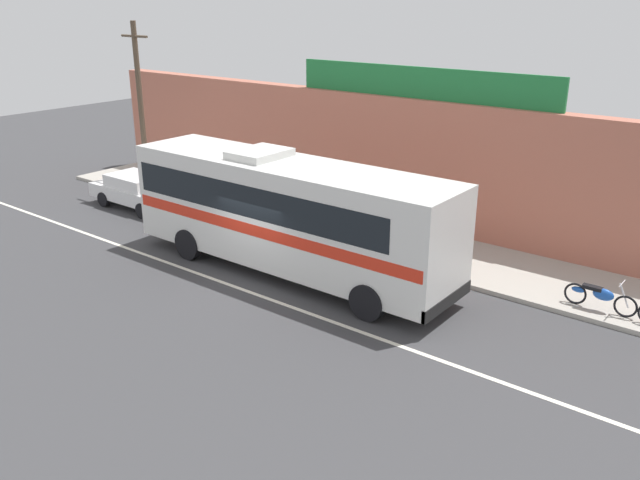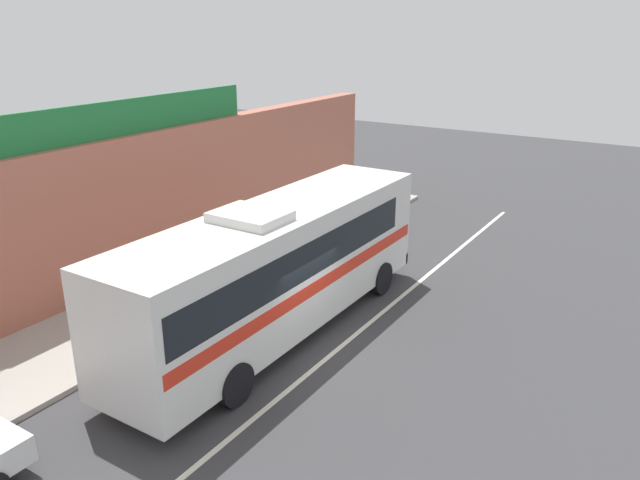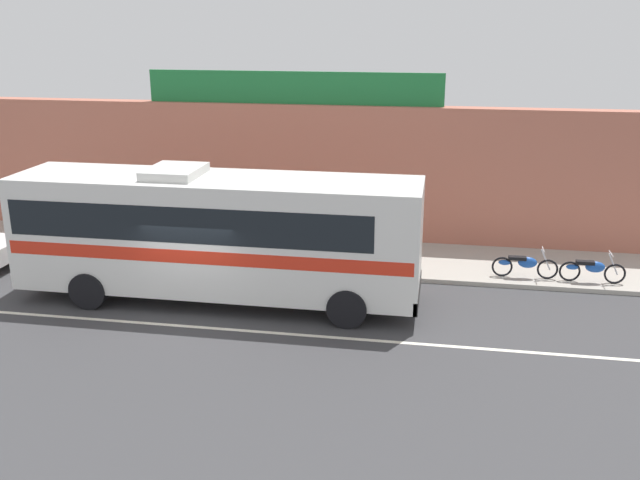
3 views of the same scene
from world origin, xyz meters
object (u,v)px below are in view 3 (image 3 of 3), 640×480
object	(u,v)px
pedestrian_far_right	(11,214)
motorcycle_blue	(591,269)
intercity_bus	(214,230)
motorcycle_purple	(524,264)
pedestrian_by_curb	(86,216)

from	to	relation	value
pedestrian_far_right	motorcycle_blue	bearing A→B (deg)	-2.59
intercity_bus	pedestrian_far_right	bearing A→B (deg)	156.58
motorcycle_purple	pedestrian_by_curb	bearing A→B (deg)	175.60
motorcycle_purple	pedestrian_far_right	size ratio (longest dim) A/B	1.18
motorcycle_blue	pedestrian_by_curb	size ratio (longest dim) A/B	1.18
intercity_bus	pedestrian_far_right	size ratio (longest dim) A/B	6.78
motorcycle_purple	pedestrian_by_curb	size ratio (longest dim) A/B	1.21
motorcycle_purple	pedestrian_by_curb	distance (m)	14.74
motorcycle_blue	pedestrian_far_right	size ratio (longest dim) A/B	1.15
intercity_bus	motorcycle_blue	xyz separation A→B (m)	(10.60, 2.88, -1.50)
intercity_bus	pedestrian_far_right	xyz separation A→B (m)	(-8.67, 3.75, -0.97)
motorcycle_blue	pedestrian_far_right	distance (m)	19.29
pedestrian_far_right	intercity_bus	bearing A→B (deg)	-23.42
pedestrian_by_curb	intercity_bus	bearing A→B (deg)	-34.11
pedestrian_by_curb	motorcycle_blue	bearing A→B (deg)	-4.12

